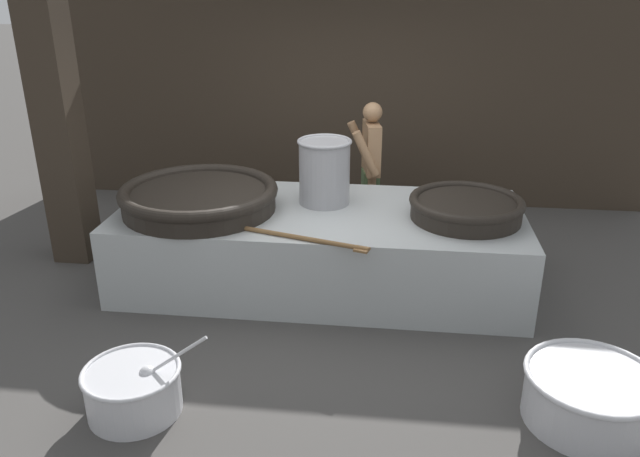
# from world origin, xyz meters

# --- Properties ---
(ground_plane) EXTENTS (60.00, 60.00, 0.00)m
(ground_plane) POSITION_xyz_m (0.00, 0.00, 0.00)
(ground_plane) COLOR #474442
(back_wall) EXTENTS (7.86, 0.24, 3.30)m
(back_wall) POSITION_xyz_m (0.00, 2.57, 1.65)
(back_wall) COLOR #382D23
(back_wall) RESTS_ON ground_plane
(support_pillar) EXTENTS (0.39, 0.39, 3.30)m
(support_pillar) POSITION_xyz_m (-2.69, 0.30, 1.65)
(support_pillar) COLOR #382D23
(support_pillar) RESTS_ON ground_plane
(hearth_platform) EXTENTS (3.86, 1.63, 0.77)m
(hearth_platform) POSITION_xyz_m (0.00, 0.00, 0.39)
(hearth_platform) COLOR #B2B7B7
(hearth_platform) RESTS_ON ground_plane
(giant_wok_near) EXTENTS (1.50, 1.50, 0.25)m
(giant_wok_near) POSITION_xyz_m (-1.14, -0.13, 0.91)
(giant_wok_near) COLOR black
(giant_wok_near) RESTS_ON hearth_platform
(giant_wok_far) EXTENTS (1.05, 1.05, 0.21)m
(giant_wok_far) POSITION_xyz_m (1.36, -0.06, 0.89)
(giant_wok_far) COLOR black
(giant_wok_far) RESTS_ON hearth_platform
(stock_pot) EXTENTS (0.53, 0.53, 0.64)m
(stock_pot) POSITION_xyz_m (0.02, 0.21, 1.10)
(stock_pot) COLOR #9E9EA3
(stock_pot) RESTS_ON hearth_platform
(stirring_paddle) EXTENTS (1.32, 0.45, 0.04)m
(stirring_paddle) POSITION_xyz_m (-0.08, -0.73, 0.79)
(stirring_paddle) COLOR brown
(stirring_paddle) RESTS_ON hearth_platform
(cook) EXTENTS (0.42, 0.61, 1.56)m
(cook) POSITION_xyz_m (0.42, 1.28, 0.85)
(cook) COLOR #9E7551
(cook) RESTS_ON ground_plane
(prep_bowl_vegetables) EXTENTS (0.89, 0.69, 0.62)m
(prep_bowl_vegetables) POSITION_xyz_m (-1.06, -2.12, 0.19)
(prep_bowl_vegetables) COLOR silver
(prep_bowl_vegetables) RESTS_ON ground_plane
(prep_bowl_meat) EXTENTS (0.91, 0.91, 0.39)m
(prep_bowl_meat) POSITION_xyz_m (2.08, -1.85, 0.21)
(prep_bowl_meat) COLOR silver
(prep_bowl_meat) RESTS_ON ground_plane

